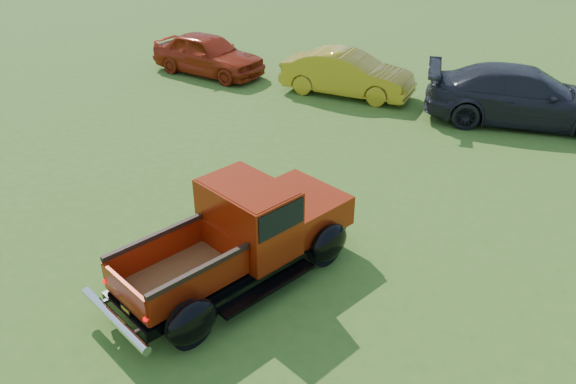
# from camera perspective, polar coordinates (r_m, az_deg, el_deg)

# --- Properties ---
(ground) EXTENTS (120.00, 120.00, 0.00)m
(ground) POSITION_cam_1_polar(r_m,az_deg,el_deg) (10.39, 1.14, -5.42)
(ground) COLOR #355C1A
(ground) RESTS_ON ground
(pickup_truck) EXTENTS (3.48, 4.70, 1.65)m
(pickup_truck) POSITION_cam_1_polar(r_m,az_deg,el_deg) (9.37, -3.96, -4.02)
(pickup_truck) COLOR black
(pickup_truck) RESTS_ON ground
(show_car_red) EXTENTS (4.30, 2.43, 1.38)m
(show_car_red) POSITION_cam_1_polar(r_m,az_deg,el_deg) (19.80, -8.13, 13.71)
(show_car_red) COLOR maroon
(show_car_red) RESTS_ON ground
(show_car_yellow) EXTENTS (4.13, 1.69, 1.33)m
(show_car_yellow) POSITION_cam_1_polar(r_m,az_deg,el_deg) (17.68, 6.04, 11.86)
(show_car_yellow) COLOR #AE8A17
(show_car_yellow) RESTS_ON ground
(show_car_grey) EXTENTS (5.42, 2.77, 1.51)m
(show_car_grey) POSITION_cam_1_polar(r_m,az_deg,el_deg) (16.69, 22.80, 8.99)
(show_car_grey) COLOR black
(show_car_grey) RESTS_ON ground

